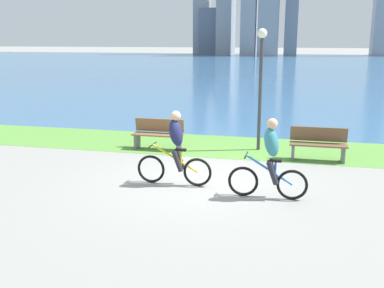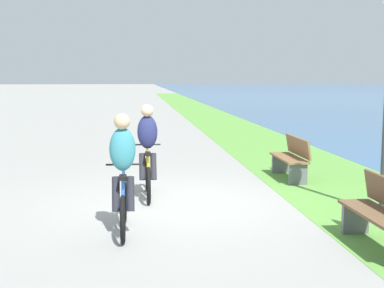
# 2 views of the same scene
# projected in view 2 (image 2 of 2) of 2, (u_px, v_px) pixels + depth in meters

# --- Properties ---
(ground_plane) EXTENTS (300.00, 300.00, 0.00)m
(ground_plane) POSITION_uv_depth(u_px,v_px,m) (173.00, 203.00, 8.94)
(ground_plane) COLOR gray
(grass_strip_bayside) EXTENTS (120.00, 2.92, 0.01)m
(grass_strip_bayside) POSITION_uv_depth(u_px,v_px,m) (364.00, 198.00, 9.32)
(grass_strip_bayside) COLOR #59933D
(grass_strip_bayside) RESTS_ON ground
(cyclist_lead) EXTENTS (1.73, 0.52, 1.69)m
(cyclist_lead) POSITION_uv_depth(u_px,v_px,m) (148.00, 152.00, 9.28)
(cyclist_lead) COLOR black
(cyclist_lead) RESTS_ON ground
(cyclist_trailing) EXTENTS (1.64, 0.52, 1.68)m
(cyclist_trailing) POSITION_uv_depth(u_px,v_px,m) (123.00, 174.00, 7.16)
(cyclist_trailing) COLOR black
(cyclist_trailing) RESTS_ON ground
(bench_near_path) EXTENTS (1.50, 0.47, 0.90)m
(bench_near_path) POSITION_uv_depth(u_px,v_px,m) (382.00, 214.00, 6.51)
(bench_near_path) COLOR brown
(bench_near_path) RESTS_ON ground
(bench_far_along_path) EXTENTS (1.50, 0.47, 0.90)m
(bench_far_along_path) POSITION_uv_depth(u_px,v_px,m) (292.00, 158.00, 11.04)
(bench_far_along_path) COLOR brown
(bench_far_along_path) RESTS_ON ground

